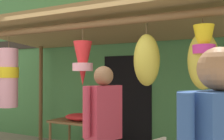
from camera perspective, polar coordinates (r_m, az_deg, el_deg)
name	(u,v)px	position (r m, az deg, el deg)	size (l,w,h in m)	color
shop_facade	(138,58)	(5.94, 5.37, 2.40)	(11.97, 0.29, 3.89)	#47844C
market_stall_canopy	(110,36)	(4.57, -0.41, 7.04)	(5.30, 2.27, 2.56)	brown
display_table	(81,124)	(5.41, -6.42, -11.17)	(1.12, 0.71, 0.71)	brown
flower_heap_on_table	(81,117)	(5.32, -6.48, -9.69)	(0.64, 0.44, 0.14)	red
shopper_by_bananas	(104,125)	(3.23, -1.77, -11.41)	(0.33, 0.57, 1.68)	silver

